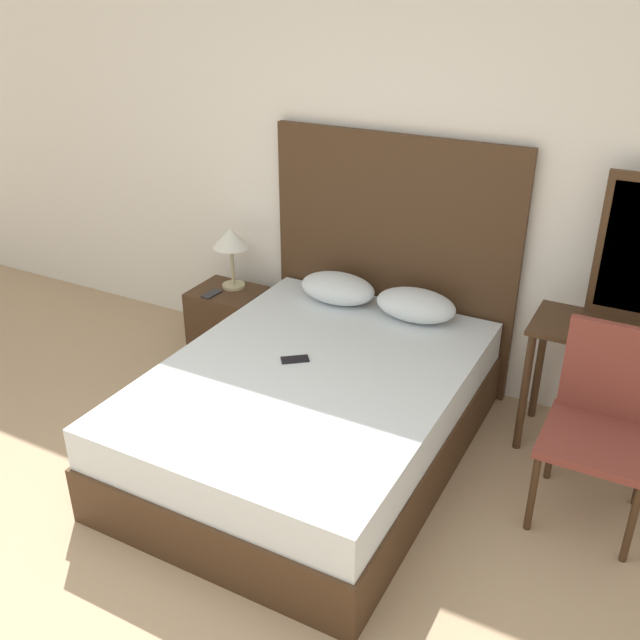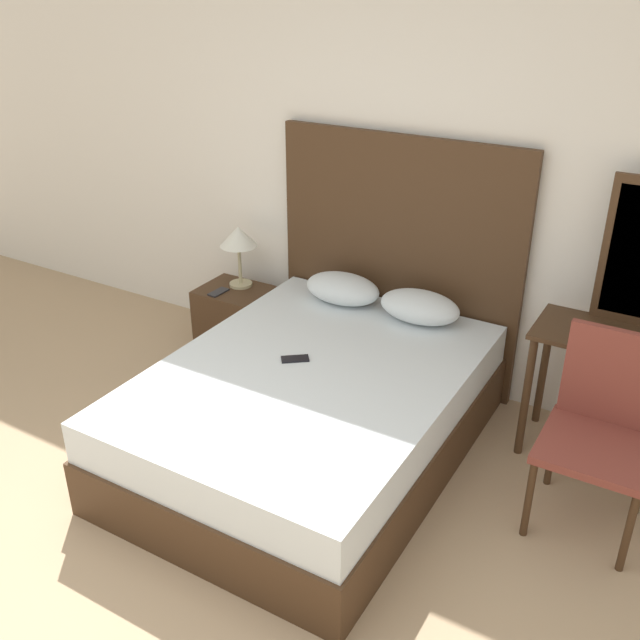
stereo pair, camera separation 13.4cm
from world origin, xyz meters
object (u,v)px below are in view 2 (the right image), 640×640
at_px(phone_on_bed, 295,359).
at_px(chair, 604,421).
at_px(nightstand, 235,319).
at_px(vanity_desk, 628,364).
at_px(table_lamp, 238,239).
at_px(bed, 310,413).
at_px(phone_on_nightstand, 218,292).

height_order(phone_on_bed, chair, chair).
distance_m(phone_on_bed, chair, 1.58).
height_order(nightstand, chair, chair).
relative_size(nightstand, vanity_desk, 0.47).
height_order(nightstand, table_lamp, table_lamp).
bearing_deg(vanity_desk, phone_on_bed, -155.13).
bearing_deg(phone_on_bed, nightstand, 143.07).
height_order(phone_on_bed, vanity_desk, vanity_desk).
relative_size(bed, chair, 2.15).
bearing_deg(table_lamp, phone_on_bed, -40.00).
relative_size(nightstand, phone_on_nightstand, 3.01).
relative_size(phone_on_nightstand, chair, 0.16).
bearing_deg(phone_on_nightstand, bed, -30.59).
bearing_deg(phone_on_bed, vanity_desk, 24.87).
xyz_separation_m(phone_on_bed, phone_on_nightstand, (-1.01, 0.62, -0.08)).
height_order(vanity_desk, chair, chair).
distance_m(phone_on_bed, table_lamp, 1.27).
distance_m(bed, phone_on_nightstand, 1.33).
relative_size(nightstand, chair, 0.48).
xyz_separation_m(nightstand, phone_on_nightstand, (-0.05, -0.10, 0.24)).
relative_size(phone_on_bed, chair, 0.17).
bearing_deg(phone_on_nightstand, vanity_desk, 2.43).
xyz_separation_m(table_lamp, vanity_desk, (2.53, -0.07, -0.19)).
distance_m(table_lamp, phone_on_nightstand, 0.38).
relative_size(phone_on_bed, vanity_desk, 0.17).
bearing_deg(table_lamp, vanity_desk, -1.53).
xyz_separation_m(nightstand, vanity_desk, (2.53, 0.01, 0.38)).
distance_m(phone_on_bed, phone_on_nightstand, 1.19).
relative_size(nightstand, table_lamp, 1.08).
xyz_separation_m(nightstand, table_lamp, (0.01, 0.08, 0.57)).
bearing_deg(table_lamp, bed, -38.23).
distance_m(table_lamp, chair, 2.59).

